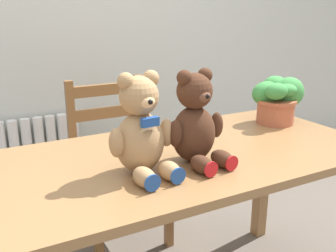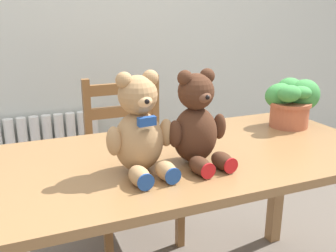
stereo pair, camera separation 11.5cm
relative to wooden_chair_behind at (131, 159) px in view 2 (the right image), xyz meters
name	(u,v)px [view 2 (the right image)]	position (x,y,z in m)	size (l,w,h in m)	color
radiator	(39,167)	(-0.46, 0.52, -0.18)	(0.80, 0.10, 0.61)	white
dining_table	(181,179)	(-0.01, -0.69, 0.18)	(1.51, 0.71, 0.73)	olive
wooden_chair_behind	(131,159)	(0.00, 0.00, 0.00)	(0.43, 0.41, 0.88)	brown
teddy_bear_left	(140,130)	(-0.19, -0.78, 0.42)	(0.23, 0.23, 0.32)	tan
teddy_bear_right	(197,124)	(0.01, -0.78, 0.42)	(0.22, 0.23, 0.32)	#472819
potted_plant	(292,100)	(0.59, -0.55, 0.40)	(0.25, 0.19, 0.21)	#B25B3D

